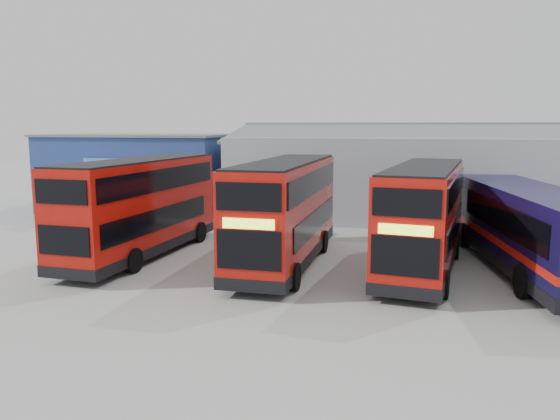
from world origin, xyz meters
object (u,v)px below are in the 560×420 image
object	(u,v)px
maintenance_shed	(479,175)
single_decker_blue	(529,231)
double_decker_left	(140,209)
double_decker_right	(423,219)
panel_van	(84,200)
office_block	(145,171)
double_decker_centre	(285,213)

from	to	relation	value
maintenance_shed	single_decker_blue	size ratio (longest dim) A/B	2.44
double_decker_left	single_decker_blue	distance (m)	15.99
maintenance_shed	double_decker_left	distance (m)	21.54
double_decker_right	panel_van	world-z (taller)	double_decker_right
double_decker_right	single_decker_blue	world-z (taller)	double_decker_right
maintenance_shed	double_decker_right	world-z (taller)	maintenance_shed
office_block	double_decker_right	xyz separation A→B (m)	(18.41, -12.44, -0.50)
double_decker_centre	double_decker_right	size ratio (longest dim) A/B	1.01
panel_van	single_decker_blue	bearing A→B (deg)	-0.96
maintenance_shed	double_decker_left	xyz separation A→B (m)	(-15.53, -14.91, -0.48)
office_block	double_decker_right	world-z (taller)	office_block
double_decker_centre	double_decker_right	distance (m)	5.49
double_decker_left	double_decker_centre	distance (m)	6.46
panel_van	office_block	bearing A→B (deg)	89.61
office_block	panel_van	size ratio (longest dim) A/B	2.29
double_decker_centre	double_decker_left	bearing A→B (deg)	-178.52
double_decker_left	single_decker_blue	world-z (taller)	double_decker_left
office_block	single_decker_blue	bearing A→B (deg)	-27.57
double_decker_centre	single_decker_blue	bearing A→B (deg)	6.80
maintenance_shed	double_decker_left	world-z (taller)	maintenance_shed
office_block	single_decker_blue	world-z (taller)	office_block
panel_van	maintenance_shed	bearing A→B (deg)	31.47
double_decker_right	single_decker_blue	size ratio (longest dim) A/B	0.81
single_decker_blue	panel_van	xyz separation A→B (m)	(-23.78, 6.44, -0.41)
double_decker_centre	double_decker_right	world-z (taller)	double_decker_centre
office_block	maintenance_shed	xyz separation A→B (m)	(22.00, 2.01, 0.02)
double_decker_centre	maintenance_shed	bearing A→B (deg)	58.79
double_decker_centre	single_decker_blue	distance (m)	9.56
double_decker_left	double_decker_right	distance (m)	11.95
office_block	double_decker_right	size ratio (longest dim) A/B	1.22
single_decker_blue	double_decker_centre	bearing A→B (deg)	-2.69
double_decker_centre	panel_van	world-z (taller)	double_decker_centre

